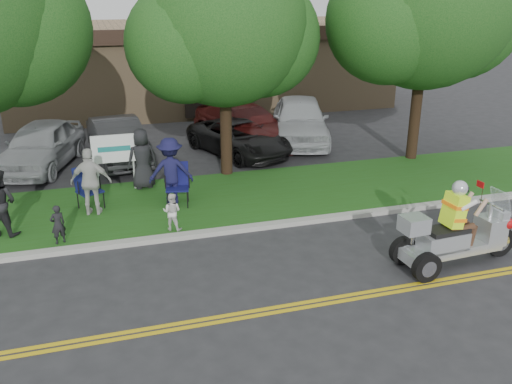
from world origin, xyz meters
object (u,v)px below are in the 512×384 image
object	(u,v)px
spectator_adult_right	(91,182)
spectator_adult_mid	(0,202)
parked_car_mid	(239,138)
trike_scooter	(455,236)
parked_car_left	(118,141)
lawn_chair_b	(87,185)
parked_car_far_left	(41,145)
lawn_chair_a	(177,181)
parked_car_far_right	(300,120)
parked_car_right	(245,125)

from	to	relation	value
spectator_adult_right	spectator_adult_mid	bearing A→B (deg)	30.39
parked_car_mid	trike_scooter	bearing A→B (deg)	-97.52
trike_scooter	parked_car_left	xyz separation A→B (m)	(-6.39, 9.73, 0.05)
lawn_chair_b	parked_car_far_left	world-z (taller)	parked_car_far_left
trike_scooter	spectator_adult_mid	distance (m)	10.28
spectator_adult_mid	spectator_adult_right	size ratio (longest dim) A/B	0.92
trike_scooter	spectator_adult_right	distance (m)	8.80
trike_scooter	parked_car_left	bearing A→B (deg)	119.89
spectator_adult_right	lawn_chair_a	bearing A→B (deg)	-165.42
lawn_chair_b	parked_car_far_right	bearing A→B (deg)	5.60
spectator_adult_mid	parked_car_left	xyz separation A→B (m)	(2.99, 5.52, -0.19)
parked_car_left	parked_car_mid	distance (m)	4.18
parked_car_mid	parked_car_far_left	bearing A→B (deg)	155.69
parked_car_mid	parked_car_far_right	world-z (taller)	parked_car_far_right
trike_scooter	spectator_adult_mid	size ratio (longest dim) A/B	1.82
trike_scooter	parked_car_left	distance (m)	11.63
lawn_chair_b	spectator_adult_mid	xyz separation A→B (m)	(-1.94, -1.19, 0.19)
parked_car_far_right	lawn_chair_b	bearing A→B (deg)	-130.26
parked_car_right	spectator_adult_right	bearing A→B (deg)	-154.87
lawn_chair_b	parked_car_mid	bearing A→B (deg)	10.65
parked_car_right	trike_scooter	bearing A→B (deg)	-101.23
trike_scooter	parked_car_far_right	xyz separation A→B (m)	(0.45, 10.31, 0.20)
spectator_adult_right	parked_car_mid	distance (m)	6.76
parked_car_right	lawn_chair_b	bearing A→B (deg)	-158.19
spectator_adult_mid	spectator_adult_right	world-z (taller)	spectator_adult_right
parked_car_mid	lawn_chair_a	bearing A→B (deg)	-144.46
lawn_chair_a	spectator_adult_right	distance (m)	2.22
lawn_chair_a	spectator_adult_mid	xyz separation A→B (m)	(-4.27, -0.76, 0.17)
parked_car_mid	spectator_adult_right	bearing A→B (deg)	-159.83
spectator_adult_right	parked_car_far_right	size ratio (longest dim) A/B	0.34
spectator_adult_mid	parked_car_right	world-z (taller)	spectator_adult_mid
spectator_adult_right	parked_car_left	xyz separation A→B (m)	(0.93, 4.85, -0.26)
parked_car_far_left	parked_car_far_right	world-z (taller)	parked_car_far_right
trike_scooter	parked_car_right	xyz separation A→B (m)	(-1.64, 10.59, 0.08)
trike_scooter	parked_car_mid	world-z (taller)	trike_scooter
parked_car_far_left	parked_car_left	xyz separation A→B (m)	(2.47, 0.02, -0.05)
lawn_chair_a	parked_car_right	size ratio (longest dim) A/B	0.22
parked_car_far_right	trike_scooter	bearing A→B (deg)	-74.71
parked_car_left	parked_car_far_right	size ratio (longest dim) A/B	0.86
lawn_chair_a	parked_car_left	world-z (taller)	parked_car_left
parked_car_far_left	parked_car_mid	size ratio (longest dim) A/B	1.02
trike_scooter	parked_car_right	bearing A→B (deg)	95.43
parked_car_far_left	parked_car_right	world-z (taller)	parked_car_far_left
trike_scooter	lawn_chair_a	bearing A→B (deg)	132.40
lawn_chair_b	parked_car_mid	distance (m)	6.52
spectator_adult_mid	parked_car_right	bearing A→B (deg)	-110.89
lawn_chair_a	parked_car_far_right	bearing A→B (deg)	55.18
trike_scooter	lawn_chair_b	world-z (taller)	trike_scooter
lawn_chair_a	lawn_chair_b	bearing A→B (deg)	-179.13
spectator_adult_right	parked_car_left	world-z (taller)	spectator_adult_right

